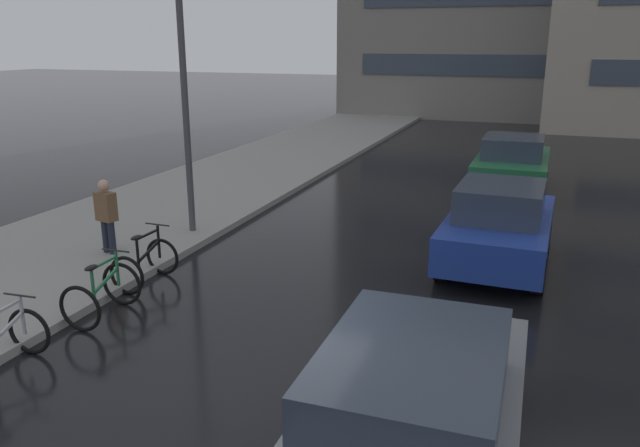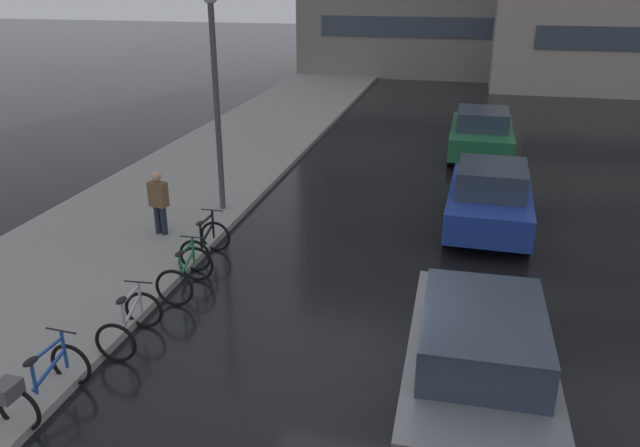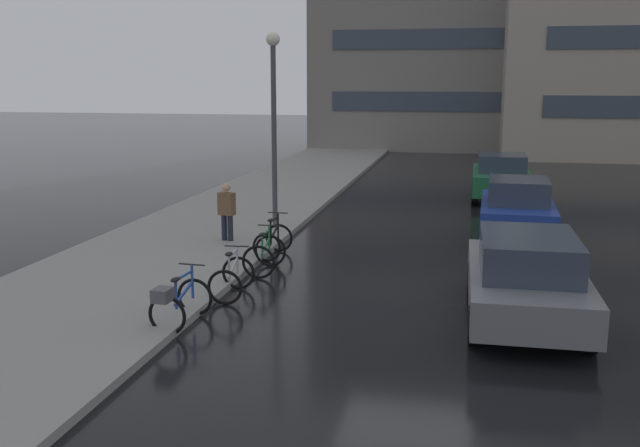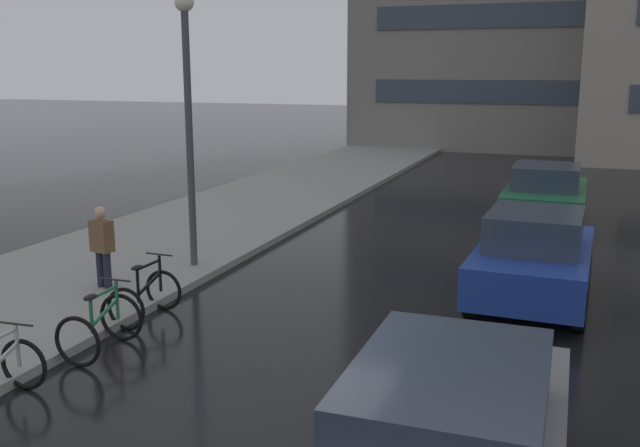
{
  "view_description": "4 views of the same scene",
  "coord_description": "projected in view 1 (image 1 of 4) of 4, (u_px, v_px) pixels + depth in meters",
  "views": [
    {
      "loc": [
        2.99,
        -5.53,
        4.2
      ],
      "look_at": [
        -0.33,
        3.59,
        1.33
      ],
      "focal_mm": 35.0,
      "sensor_mm": 36.0,
      "label": 1
    },
    {
      "loc": [
        1.61,
        -7.91,
        5.63
      ],
      "look_at": [
        -0.81,
        2.29,
        1.44
      ],
      "focal_mm": 35.0,
      "sensor_mm": 36.0,
      "label": 2
    },
    {
      "loc": [
        1.0,
        -12.78,
        4.16
      ],
      "look_at": [
        -2.1,
        2.03,
        1.09
      ],
      "focal_mm": 40.0,
      "sensor_mm": 36.0,
      "label": 3
    },
    {
      "loc": [
        2.98,
        -6.14,
        3.99
      ],
      "look_at": [
        -0.8,
        4.05,
        1.62
      ],
      "focal_mm": 40.0,
      "sensor_mm": 36.0,
      "label": 4
    }
  ],
  "objects": [
    {
      "name": "car_grey",
      "position": [
        413.0,
        415.0,
        5.87
      ],
      "size": [
        1.99,
        4.33,
        1.57
      ],
      "color": "slate",
      "rests_on": "ground"
    },
    {
      "name": "streetlamp",
      "position": [
        184.0,
        79.0,
        12.89
      ],
      "size": [
        0.37,
        0.37,
        5.39
      ],
      "color": "#424247",
      "rests_on": "ground"
    },
    {
      "name": "car_green",
      "position": [
        512.0,
        164.0,
        17.76
      ],
      "size": [
        1.99,
        4.16,
        1.6
      ],
      "color": "#1E6038",
      "rests_on": "ground"
    },
    {
      "name": "pedestrian",
      "position": [
        107.0,
        215.0,
        12.15
      ],
      "size": [
        0.44,
        0.32,
        1.62
      ],
      "color": "#1E2333",
      "rests_on": "ground"
    },
    {
      "name": "sidewalk_kerb",
      "position": [
        213.0,
        187.0,
        18.12
      ],
      "size": [
        4.8,
        60.0,
        0.14
      ],
      "primitive_type": "cube",
      "color": "gray",
      "rests_on": "ground"
    },
    {
      "name": "bicycle_farthest",
      "position": [
        145.0,
        263.0,
        11.05
      ],
      "size": [
        0.71,
        1.11,
        1.0
      ],
      "color": "black",
      "rests_on": "ground"
    },
    {
      "name": "bicycle_third",
      "position": [
        102.0,
        293.0,
        9.7
      ],
      "size": [
        0.77,
        1.12,
        0.98
      ],
      "color": "black",
      "rests_on": "ground"
    },
    {
      "name": "car_blue",
      "position": [
        499.0,
        225.0,
        11.84
      ],
      "size": [
        1.96,
        3.99,
        1.63
      ],
      "color": "navy",
      "rests_on": "ground"
    },
    {
      "name": "bicycle_second",
      "position": [
        1.0,
        346.0,
        8.09
      ],
      "size": [
        0.76,
        1.14,
        0.94
      ],
      "color": "black",
      "rests_on": "ground"
    },
    {
      "name": "ground_plane",
      "position": [
        240.0,
        420.0,
        7.15
      ],
      "size": [
        140.0,
        140.0,
        0.0
      ],
      "primitive_type": "plane",
      "color": "black"
    }
  ]
}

